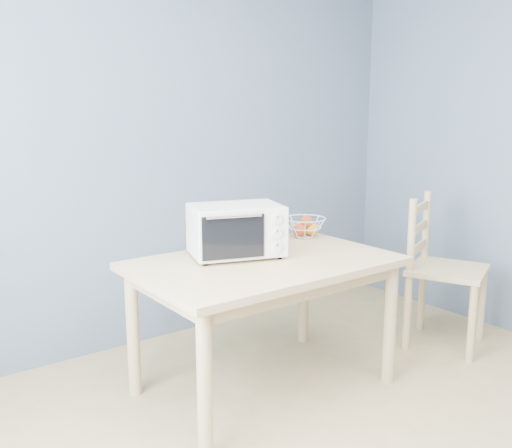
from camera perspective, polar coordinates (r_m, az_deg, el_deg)
room at (r=2.11m, az=19.79°, el=3.81°), size 4.01×4.51×2.61m
dining_table at (r=3.13m, az=0.87°, el=-5.39°), size 1.40×0.90×0.75m
toaster_oven at (r=3.13m, az=-2.33°, el=-0.59°), size 0.57×0.47×0.29m
fruit_basket at (r=3.66m, az=4.86°, el=-0.23°), size 0.29×0.29×0.14m
dining_chair at (r=3.97m, az=17.94°, el=-4.63°), size 0.62×0.62×1.00m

